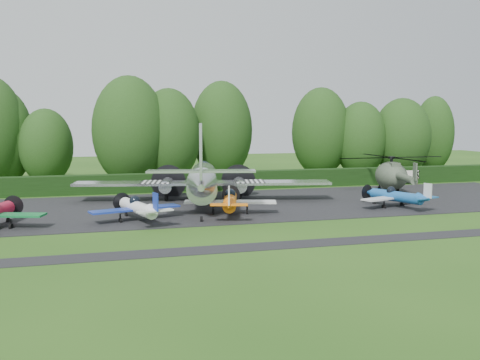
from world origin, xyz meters
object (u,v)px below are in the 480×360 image
object	(u,v)px
light_plane_blue	(396,196)
sign_board	(406,175)
light_plane_white	(138,207)
light_plane_orange	(230,201)
transport_plane	(204,181)
helicopter	(392,173)

from	to	relation	value
light_plane_blue	sign_board	size ratio (longest dim) A/B	2.28
light_plane_white	light_plane_orange	world-z (taller)	light_plane_orange
light_plane_white	light_plane_orange	xyz separation A→B (m)	(7.49, 0.97, 0.09)
transport_plane	sign_board	bearing A→B (deg)	4.68
sign_board	light_plane_orange	bearing A→B (deg)	-159.11
light_plane_orange	sign_board	distance (m)	29.10
helicopter	light_plane_white	bearing A→B (deg)	-175.58
light_plane_orange	light_plane_blue	world-z (taller)	light_plane_orange
light_plane_blue	light_plane_orange	bearing A→B (deg)	-161.60
light_plane_orange	light_plane_blue	xyz separation A→B (m)	(15.06, -0.32, -0.14)
light_plane_white	light_plane_orange	bearing A→B (deg)	24.41
light_plane_blue	helicopter	bearing A→B (deg)	80.99
light_plane_white	light_plane_orange	distance (m)	7.56
transport_plane	light_plane_orange	bearing A→B (deg)	-94.17
transport_plane	light_plane_white	distance (m)	10.00
transport_plane	light_plane_white	size ratio (longest dim) A/B	3.30
light_plane_orange	helicopter	bearing A→B (deg)	8.22
transport_plane	light_plane_blue	bearing A→B (deg)	-35.02
transport_plane	light_plane_orange	distance (m)	6.59
light_plane_orange	light_plane_white	bearing A→B (deg)	172.18
sign_board	transport_plane	bearing A→B (deg)	-171.91
light_plane_blue	sign_board	distance (m)	17.88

